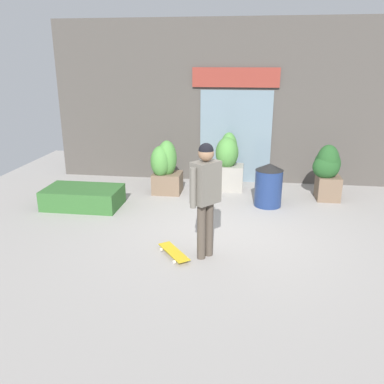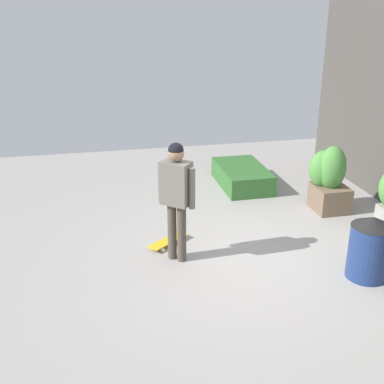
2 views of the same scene
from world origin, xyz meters
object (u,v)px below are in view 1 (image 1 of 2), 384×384
object	(u,v)px
planter_box_left	(228,158)
skateboarder	(206,189)
planter_box_mid	(165,167)
skateboard	(174,252)
trash_bin	(269,185)
planter_box_right	(327,170)

from	to	relation	value
planter_box_left	skateboarder	bearing A→B (deg)	-92.55
skateboarder	planter_box_mid	bearing A→B (deg)	-27.52
skateboard	trash_bin	xyz separation A→B (m)	(1.52, 2.51, 0.39)
skateboarder	planter_box_left	xyz separation A→B (m)	(0.16, 3.49, -0.35)
planter_box_left	planter_box_right	size ratio (longest dim) A/B	1.09
planter_box_mid	trash_bin	size ratio (longest dim) A/B	1.33
skateboard	planter_box_mid	world-z (taller)	planter_box_mid
planter_box_right	trash_bin	bearing A→B (deg)	-155.03
planter_box_right	trash_bin	size ratio (longest dim) A/B	1.34
skateboarder	planter_box_right	xyz separation A→B (m)	(2.29, 3.04, -0.44)
skateboard	trash_bin	size ratio (longest dim) A/B	0.78
planter_box_right	trash_bin	xyz separation A→B (m)	(-1.25, -0.58, -0.20)
planter_box_left	trash_bin	world-z (taller)	planter_box_left
planter_box_right	planter_box_mid	xyz separation A→B (m)	(-3.52, -0.05, -0.06)
skateboard	planter_box_right	xyz separation A→B (m)	(2.77, 3.09, 0.59)
planter_box_mid	trash_bin	distance (m)	2.34
skateboarder	skateboard	distance (m)	1.14
planter_box_left	trash_bin	size ratio (longest dim) A/B	1.46
skateboard	planter_box_left	size ratio (longest dim) A/B	0.53
skateboarder	skateboard	xyz separation A→B (m)	(-0.48, -0.05, -1.03)
planter_box_right	planter_box_mid	world-z (taller)	planter_box_right
skateboarder	trash_bin	bearing A→B (deg)	-72.85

